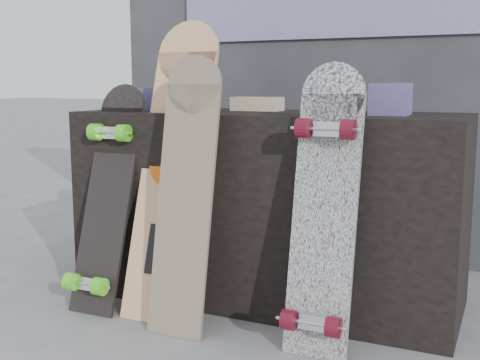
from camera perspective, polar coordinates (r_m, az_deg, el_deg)
The scene contains 10 objects.
ground at distance 2.26m, azimuth -2.33°, elevation -14.84°, with size 60.00×60.00×0.00m, color slate.
vendor_table at distance 2.57m, azimuth 2.67°, elevation -2.50°, with size 1.60×0.60×0.80m, color black.
booth at distance 3.33m, azimuth 8.38°, elevation 12.18°, with size 2.40×0.22×2.20m.
merch_box_purple at distance 2.76m, azimuth -7.61°, elevation 7.63°, with size 0.18×0.12×0.10m, color #3F3772.
merch_box_small at distance 2.35m, azimuth 14.08°, elevation 7.45°, with size 0.14×0.14×0.12m, color #3F3772.
merch_box_flat at distance 2.67m, azimuth 1.64°, elevation 7.23°, with size 0.22×0.10×0.06m, color #D1B78C.
longboard_geisha at distance 2.42m, azimuth -6.33°, elevation 2.07°, with size 0.27×0.39×1.18m.
longboard_celtic at distance 2.23m, azimuth -5.13°, elevation -0.52°, with size 0.22×0.22×1.03m.
longboard_cascadia at distance 2.05m, azimuth 7.96°, elevation -2.42°, with size 0.22×0.27×0.99m.
skateboard_dark at distance 2.53m, azimuth -12.48°, elevation -1.24°, with size 0.21×0.36×0.92m.
Camera 1 is at (0.94, -1.84, 0.91)m, focal length 45.00 mm.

